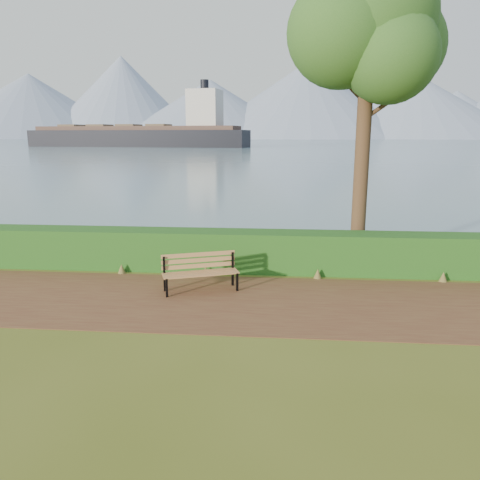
# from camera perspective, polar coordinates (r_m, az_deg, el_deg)

# --- Properties ---
(ground) EXTENTS (140.00, 140.00, 0.00)m
(ground) POSITION_cam_1_polar(r_m,az_deg,el_deg) (9.40, 0.49, -8.19)
(ground) COLOR #4D5819
(ground) RESTS_ON ground
(path) EXTENTS (40.00, 3.40, 0.01)m
(path) POSITION_cam_1_polar(r_m,az_deg,el_deg) (9.68, 0.63, -7.53)
(path) COLOR #592D1E
(path) RESTS_ON ground
(hedge) EXTENTS (32.00, 0.85, 1.00)m
(hedge) POSITION_cam_1_polar(r_m,az_deg,el_deg) (11.73, 1.50, -1.37)
(hedge) COLOR #174C15
(hedge) RESTS_ON ground
(water) EXTENTS (700.00, 510.00, 0.00)m
(water) POSITION_cam_1_polar(r_m,az_deg,el_deg) (268.78, 4.99, 11.99)
(water) COLOR slate
(water) RESTS_ON ground
(mountains) EXTENTS (585.00, 190.00, 70.00)m
(mountains) POSITION_cam_1_polar(r_m,az_deg,el_deg) (415.64, 3.81, 16.08)
(mountains) COLOR gray
(mountains) RESTS_ON ground
(bench) EXTENTS (1.70, 1.02, 0.82)m
(bench) POSITION_cam_1_polar(r_m,az_deg,el_deg) (10.29, -4.90, -3.60)
(bench) COLOR black
(bench) RESTS_ON ground
(tree) EXTENTS (3.89, 3.30, 7.87)m
(tree) POSITION_cam_1_polar(r_m,az_deg,el_deg) (12.53, 15.48, 23.76)
(tree) COLOR #3B2618
(tree) RESTS_ON ground
(cargo_ship) EXTENTS (63.29, 19.68, 18.98)m
(cargo_ship) POSITION_cam_1_polar(r_m,az_deg,el_deg) (134.30, -11.63, 12.27)
(cargo_ship) COLOR black
(cargo_ship) RESTS_ON ground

